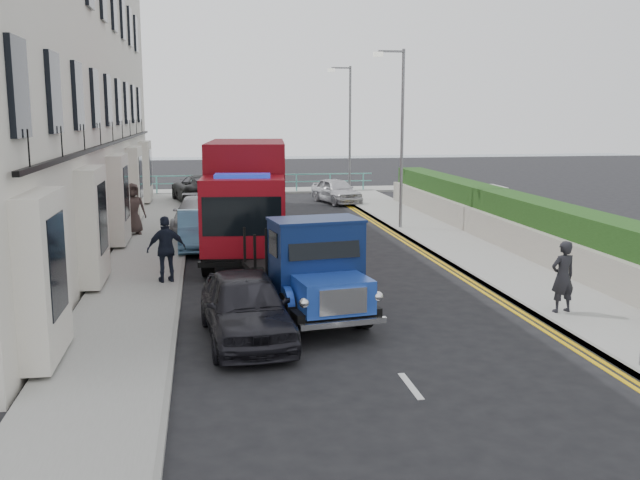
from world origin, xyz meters
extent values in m
plane|color=black|center=(0.00, 0.00, 0.00)|extent=(120.00, 120.00, 0.00)
cube|color=gray|center=(-5.20, 9.00, 0.06)|extent=(2.40, 38.00, 0.12)
cube|color=gray|center=(5.30, 9.00, 0.06)|extent=(2.60, 38.00, 0.12)
cube|color=gray|center=(0.00, 29.00, 0.06)|extent=(30.00, 2.50, 0.12)
plane|color=slate|center=(0.00, 60.00, 0.00)|extent=(120.00, 120.00, 0.00)
cube|color=silver|center=(-9.50, 13.00, 7.00)|extent=(6.00, 30.00, 14.00)
cube|color=black|center=(-6.35, 13.00, 3.60)|extent=(0.12, 28.00, 0.10)
cube|color=#B2AD9E|center=(6.60, 9.00, 0.55)|extent=(0.30, 28.00, 1.00)
cube|color=#1C3F14|center=(7.30, 9.00, 0.95)|extent=(1.20, 28.00, 1.70)
cube|color=#59B2A5|center=(0.00, 28.20, 1.08)|extent=(13.00, 0.08, 0.06)
cube|color=#59B2A5|center=(0.00, 28.20, 0.65)|extent=(13.00, 0.06, 0.05)
cylinder|color=slate|center=(4.30, 14.00, 3.50)|extent=(0.12, 0.12, 7.00)
cube|color=slate|center=(3.80, 14.00, 6.90)|extent=(1.00, 0.08, 0.08)
cube|color=beige|center=(3.30, 14.00, 6.78)|extent=(0.35, 0.18, 0.18)
cylinder|color=slate|center=(4.30, 24.00, 3.50)|extent=(0.12, 0.12, 7.00)
cube|color=slate|center=(3.80, 24.00, 6.90)|extent=(1.00, 0.08, 0.08)
cube|color=beige|center=(3.30, 24.00, 6.78)|extent=(0.35, 0.18, 0.18)
cylinder|color=black|center=(-1.72, 1.15, 0.45)|extent=(0.38, 0.93, 0.91)
cylinder|color=black|center=(-0.08, 1.41, 0.45)|extent=(0.38, 0.93, 0.91)
cylinder|color=black|center=(-2.13, 3.77, 0.45)|extent=(0.38, 0.93, 0.91)
cylinder|color=black|center=(-0.49, 4.03, 0.45)|extent=(0.38, 0.93, 0.91)
cube|color=black|center=(-1.11, 2.59, 0.59)|extent=(2.48, 4.76, 0.17)
cube|color=#2146B2|center=(-0.83, 0.86, 0.93)|extent=(1.64, 1.44, 0.68)
cube|color=silver|center=(-0.74, 0.24, 0.93)|extent=(0.99, 0.23, 0.52)
cube|color=#0E1F50|center=(-1.00, 1.94, 1.47)|extent=(2.04, 1.41, 1.65)
cube|color=black|center=(-1.28, 3.71, 0.80)|extent=(2.37, 2.92, 0.11)
cylinder|color=black|center=(-3.31, 6.98, 0.53)|extent=(0.41, 1.09, 1.06)
cylinder|color=black|center=(-1.29, 6.79, 0.53)|extent=(0.41, 1.09, 1.06)
cylinder|color=black|center=(-3.02, 9.97, 0.53)|extent=(0.41, 1.09, 1.06)
cylinder|color=black|center=(-1.00, 9.77, 0.53)|extent=(0.41, 1.09, 1.06)
cylinder|color=black|center=(-2.82, 12.09, 0.53)|extent=(0.41, 1.09, 1.06)
cylinder|color=black|center=(-0.79, 11.89, 0.53)|extent=(0.41, 1.09, 1.06)
cube|color=black|center=(-2.06, 9.39, 0.73)|extent=(2.86, 6.96, 0.24)
cube|color=maroon|center=(-2.30, 6.89, 1.74)|extent=(2.49, 2.05, 2.13)
cube|color=black|center=(-2.38, 6.00, 1.84)|extent=(2.13, 0.28, 1.06)
cube|color=maroon|center=(-1.95, 10.45, 2.23)|extent=(2.89, 5.24, 2.90)
imported|color=black|center=(-2.60, 1.00, 0.70)|extent=(1.97, 4.22, 1.40)
imported|color=#558AB7|center=(-3.60, 11.30, 0.65)|extent=(1.48, 3.96, 1.29)
imported|color=#A5A5AA|center=(-3.60, 14.92, 0.67)|extent=(2.16, 4.74, 1.34)
imported|color=black|center=(-3.46, 23.88, 0.76)|extent=(3.47, 5.81, 1.51)
imported|color=silver|center=(3.40, 23.01, 0.64)|extent=(2.44, 4.04, 1.28)
imported|color=black|center=(4.57, 1.49, 0.94)|extent=(0.66, 0.49, 1.64)
imported|color=black|center=(-4.40, 5.97, 1.01)|extent=(1.11, 0.67, 1.77)
imported|color=#3A2D2A|center=(-6.00, 14.00, 1.08)|extent=(1.08, 0.88, 1.91)
camera|label=1|loc=(-3.38, -13.07, 4.56)|focal=40.00mm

